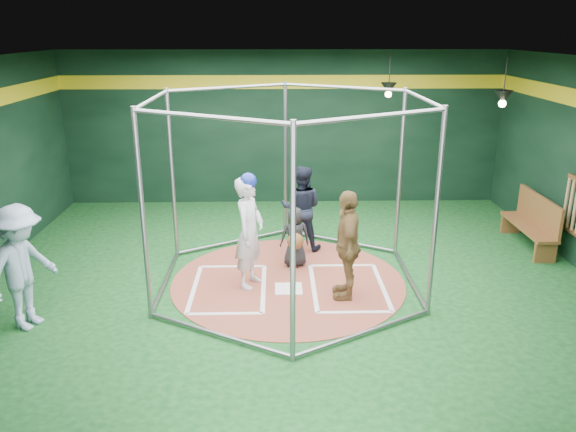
{
  "coord_description": "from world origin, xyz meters",
  "views": [
    {
      "loc": [
        -0.2,
        -8.36,
        3.93
      ],
      "look_at": [
        0.0,
        0.1,
        1.1
      ],
      "focal_mm": 35.0,
      "sensor_mm": 36.0,
      "label": 1
    }
  ],
  "objects_px": {
    "batter_figure": "(249,231)",
    "dugout_bench": "(533,221)",
    "umpire": "(301,208)",
    "visitor_leopard": "(347,245)"
  },
  "relations": [
    {
      "from": "batter_figure",
      "to": "dugout_bench",
      "type": "xyz_separation_m",
      "value": [
        5.24,
        1.56,
        -0.42
      ]
    },
    {
      "from": "batter_figure",
      "to": "visitor_leopard",
      "type": "bearing_deg",
      "value": -16.32
    },
    {
      "from": "visitor_leopard",
      "to": "dugout_bench",
      "type": "height_order",
      "value": "visitor_leopard"
    },
    {
      "from": "umpire",
      "to": "dugout_bench",
      "type": "relative_size",
      "value": 0.92
    },
    {
      "from": "visitor_leopard",
      "to": "dugout_bench",
      "type": "distance_m",
      "value": 4.26
    },
    {
      "from": "umpire",
      "to": "dugout_bench",
      "type": "height_order",
      "value": "umpire"
    },
    {
      "from": "batter_figure",
      "to": "umpire",
      "type": "bearing_deg",
      "value": 60.41
    },
    {
      "from": "dugout_bench",
      "to": "visitor_leopard",
      "type": "bearing_deg",
      "value": -151.98
    },
    {
      "from": "umpire",
      "to": "dugout_bench",
      "type": "bearing_deg",
      "value": -169.1
    },
    {
      "from": "visitor_leopard",
      "to": "dugout_bench",
      "type": "relative_size",
      "value": 0.98
    }
  ]
}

